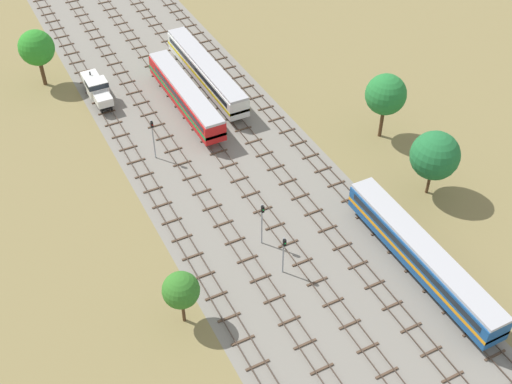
{
  "coord_description": "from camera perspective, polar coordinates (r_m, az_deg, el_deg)",
  "views": [
    {
      "loc": [
        -25.32,
        4.79,
        50.6
      ],
      "look_at": [
        0.0,
        54.13,
        1.5
      ],
      "focal_mm": 45.54,
      "sensor_mm": 36.0,
      "label": 1
    }
  ],
  "objects": [
    {
      "name": "lineside_tree_0",
      "position": [
        60.53,
        -6.61,
        -8.57
      ],
      "size": [
        3.55,
        3.55,
        6.23
      ],
      "color": "#4C331E",
      "rests_on": "ground"
    },
    {
      "name": "track_centre_right",
      "position": [
        80.71,
        5.35,
        2.61
      ],
      "size": [
        2.4,
        126.0,
        0.29
      ],
      "color": "#47382D",
      "rests_on": "ground"
    },
    {
      "name": "signal_post_mid",
      "position": [
        65.17,
        2.44,
        -5.2
      ],
      "size": [
        0.28,
        0.47,
        5.0
      ],
      "color": "gray",
      "rests_on": "ground"
    },
    {
      "name": "signal_post_near",
      "position": [
        67.77,
        0.54,
        -2.43
      ],
      "size": [
        0.28,
        0.47,
        5.63
      ],
      "color": "gray",
      "rests_on": "ground"
    },
    {
      "name": "track_centre_left",
      "position": [
        76.9,
        -0.98,
        0.5
      ],
      "size": [
        2.4,
        126.0,
        0.29
      ],
      "color": "#47382D",
      "rests_on": "ground"
    },
    {
      "name": "ballast_bed",
      "position": [
        76.31,
        -0.64,
        -0.01
      ],
      "size": [
        23.83,
        176.0,
        0.01
      ],
      "primitive_type": "cube",
      "color": "gray",
      "rests_on": "ground"
    },
    {
      "name": "diesel_railcar_centre_left_mid",
      "position": [
        88.72,
        -6.23,
        8.5
      ],
      "size": [
        2.96,
        20.5,
        3.8
      ],
      "color": "red",
      "rests_on": "ground"
    },
    {
      "name": "passenger_coach_centre_right_near",
      "position": [
        67.64,
        14.35,
        -5.37
      ],
      "size": [
        2.96,
        22.0,
        3.8
      ],
      "color": "#194C8C",
      "rests_on": "ground"
    },
    {
      "name": "signal_post_nearest",
      "position": [
        80.05,
        -9.04,
        4.99
      ],
      "size": [
        0.28,
        0.47,
        5.71
      ],
      "color": "gray",
      "rests_on": "ground"
    },
    {
      "name": "shunter_loco_far_left_far",
      "position": [
        93.36,
        -13.8,
        8.88
      ],
      "size": [
        2.74,
        8.46,
        3.1
      ],
      "color": "white",
      "rests_on": "ground"
    },
    {
      "name": "lineside_tree_3",
      "position": [
        75.48,
        15.44,
        3.11
      ],
      "size": [
        5.63,
        5.63,
        8.33
      ],
      "color": "#4C331E",
      "rests_on": "ground"
    },
    {
      "name": "track_left",
      "position": [
        75.41,
        -4.35,
        -0.63
      ],
      "size": [
        2.4,
        126.0,
        0.29
      ],
      "color": "#47382D",
      "rests_on": "ground"
    },
    {
      "name": "passenger_coach_centre_midfar",
      "position": [
        93.71,
        -4.43,
        10.59
      ],
      "size": [
        2.96,
        22.0,
        3.8
      ],
      "color": "white",
      "rests_on": "ground"
    },
    {
      "name": "lineside_tree_1",
      "position": [
        97.23,
        -18.73,
        11.9
      ],
      "size": [
        5.0,
        5.0,
        8.42
      ],
      "color": "#4C331E",
      "rests_on": "ground"
    },
    {
      "name": "track_far_left",
      "position": [
        74.22,
        -7.85,
        -1.8
      ],
      "size": [
        2.4,
        126.0,
        0.29
      ],
      "color": "#47382D",
      "rests_on": "ground"
    },
    {
      "name": "track_centre",
      "position": [
        78.67,
        2.26,
        1.58
      ],
      "size": [
        2.4,
        126.0,
        0.29
      ],
      "color": "#47382D",
      "rests_on": "ground"
    },
    {
      "name": "lineside_tree_2",
      "position": [
        82.95,
        11.33,
        8.39
      ],
      "size": [
        5.19,
        5.19,
        8.95
      ],
      "color": "#4C331E",
      "rests_on": "ground"
    },
    {
      "name": "ground_plane",
      "position": [
        76.31,
        -0.64,
        -0.02
      ],
      "size": [
        480.0,
        480.0,
        0.0
      ],
      "primitive_type": "plane",
      "color": "olive"
    }
  ]
}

